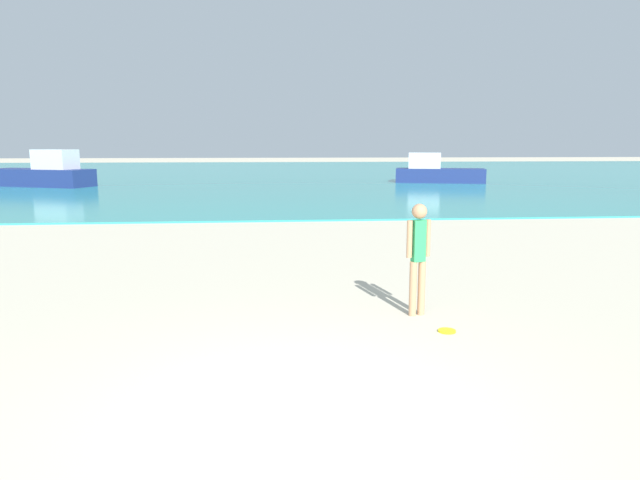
{
  "coord_description": "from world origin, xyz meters",
  "views": [
    {
      "loc": [
        -0.24,
        -5.02,
        2.52
      ],
      "look_at": [
        0.57,
        4.2,
        0.95
      ],
      "focal_mm": 31.99,
      "sensor_mm": 36.0,
      "label": 1
    }
  ],
  "objects_px": {
    "frisbee": "(447,331)",
    "boat_far": "(437,172)",
    "person_standing": "(418,253)",
    "boat_near": "(44,174)"
  },
  "relations": [
    {
      "from": "person_standing",
      "to": "frisbee",
      "type": "relative_size",
      "value": 6.95
    },
    {
      "from": "boat_far",
      "to": "person_standing",
      "type": "bearing_deg",
      "value": -91.87
    },
    {
      "from": "person_standing",
      "to": "boat_near",
      "type": "xyz_separation_m",
      "value": [
        -15.31,
        26.74,
        -0.15
      ]
    },
    {
      "from": "person_standing",
      "to": "frisbee",
      "type": "xyz_separation_m",
      "value": [
        0.22,
        -0.79,
        -0.94
      ]
    },
    {
      "from": "boat_near",
      "to": "person_standing",
      "type": "bearing_deg",
      "value": 142.23
    },
    {
      "from": "frisbee",
      "to": "boat_far",
      "type": "height_order",
      "value": "boat_far"
    },
    {
      "from": "frisbee",
      "to": "boat_far",
      "type": "bearing_deg",
      "value": 73.84
    },
    {
      "from": "person_standing",
      "to": "frisbee",
      "type": "distance_m",
      "value": 1.25
    },
    {
      "from": "person_standing",
      "to": "boat_near",
      "type": "bearing_deg",
      "value": -75.21
    },
    {
      "from": "person_standing",
      "to": "frisbee",
      "type": "height_order",
      "value": "person_standing"
    }
  ]
}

